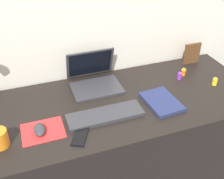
{
  "coord_description": "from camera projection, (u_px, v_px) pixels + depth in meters",
  "views": [
    {
      "loc": [
        -0.45,
        -1.19,
        1.69
      ],
      "look_at": [
        -0.03,
        0.0,
        0.83
      ],
      "focal_mm": 44.13,
      "sensor_mm": 36.0,
      "label": 1
    }
  ],
  "objects": [
    {
      "name": "notebook_pad",
      "position": [
        162.0,
        102.0,
        1.56
      ],
      "size": [
        0.19,
        0.25,
        0.02
      ],
      "primitive_type": "cube",
      "rotation": [
        0.0,
        0.0,
        0.07
      ],
      "color": "navy",
      "rests_on": "desk"
    },
    {
      "name": "toy_figurine_purple",
      "position": [
        180.0,
        76.0,
        1.76
      ],
      "size": [
        0.03,
        0.03,
        0.05
      ],
      "color": "purple",
      "rests_on": "desk"
    },
    {
      "name": "desk",
      "position": [
        116.0,
        147.0,
        1.79
      ],
      "size": [
        1.7,
        0.68,
        0.74
      ],
      "primitive_type": "cube",
      "color": "black",
      "rests_on": "ground_plane"
    },
    {
      "name": "keyboard",
      "position": [
        105.0,
        115.0,
        1.46
      ],
      "size": [
        0.41,
        0.13,
        0.02
      ],
      "primitive_type": "cube",
      "color": "#333338",
      "rests_on": "desk"
    },
    {
      "name": "cell_phone",
      "position": [
        80.0,
        136.0,
        1.34
      ],
      "size": [
        0.12,
        0.14,
        0.01
      ],
      "primitive_type": "cube",
      "rotation": [
        0.0,
        0.0,
        -0.47
      ],
      "color": "black",
      "rests_on": "desk"
    },
    {
      "name": "picture_frame",
      "position": [
        192.0,
        54.0,
        1.92
      ],
      "size": [
        0.12,
        0.02,
        0.15
      ],
      "primitive_type": "cube",
      "color": "brown",
      "rests_on": "desk"
    },
    {
      "name": "mousepad",
      "position": [
        43.0,
        131.0,
        1.37
      ],
      "size": [
        0.21,
        0.17,
        0.0
      ],
      "primitive_type": "cube",
      "color": "red",
      "rests_on": "desk"
    },
    {
      "name": "laptop",
      "position": [
        94.0,
        77.0,
        1.7
      ],
      "size": [
        0.3,
        0.27,
        0.21
      ],
      "color": "#333338",
      "rests_on": "desk"
    },
    {
      "name": "mouse",
      "position": [
        40.0,
        129.0,
        1.36
      ],
      "size": [
        0.06,
        0.1,
        0.03
      ],
      "primitive_type": "ellipsoid",
      "color": "#333338",
      "rests_on": "mousepad"
    },
    {
      "name": "toy_figurine_yellow",
      "position": [
        215.0,
        81.0,
        1.71
      ],
      "size": [
        0.03,
        0.03,
        0.05
      ],
      "color": "yellow",
      "rests_on": "desk"
    },
    {
      "name": "back_wall",
      "position": [
        98.0,
        69.0,
        1.87
      ],
      "size": [
        2.9,
        0.05,
        1.49
      ],
      "primitive_type": "cube",
      "color": "silver",
      "rests_on": "ground_plane"
    },
    {
      "name": "toy_figurine_orange",
      "position": [
        184.0,
        71.0,
        1.81
      ],
      "size": [
        0.03,
        0.03,
        0.05
      ],
      "color": "orange",
      "rests_on": "desk"
    }
  ]
}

